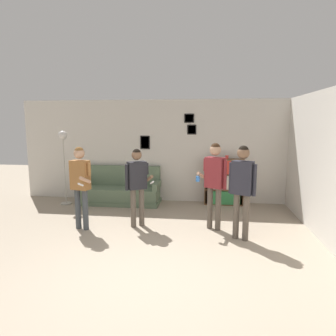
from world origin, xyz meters
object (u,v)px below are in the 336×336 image
(floor_lamp, at_px, (64,150))
(bottle_on_floor, at_px, (84,206))
(person_player_foreground_left, at_px, (80,179))
(couch, at_px, (121,191))
(bookshelf, at_px, (224,182))
(person_player_foreground_center, at_px, (137,180))
(person_watcher_holding_cup, at_px, (215,177))
(drinking_cup, at_px, (227,157))
(person_spectator_near_bookshelf, at_px, (242,182))

(floor_lamp, xyz_separation_m, bottle_on_floor, (0.68, -0.48, -1.30))
(person_player_foreground_left, bearing_deg, floor_lamp, 124.29)
(couch, relative_size, bookshelf, 1.76)
(bookshelf, distance_m, bottle_on_floor, 3.56)
(couch, height_order, person_player_foreground_center, person_player_foreground_center)
(person_player_foreground_center, distance_m, bottle_on_floor, 2.01)
(person_watcher_holding_cup, bearing_deg, floor_lamp, 159.76)
(person_player_foreground_center, bearing_deg, person_player_foreground_left, -164.33)
(bottle_on_floor, height_order, drinking_cup, drinking_cup)
(couch, distance_m, person_spectator_near_bookshelf, 3.67)
(bookshelf, bearing_deg, floor_lamp, -173.08)
(bookshelf, relative_size, floor_lamp, 0.62)
(bookshelf, bearing_deg, person_player_foreground_center, -133.86)
(floor_lamp, xyz_separation_m, drinking_cup, (4.13, 0.49, -0.17))
(bookshelf, height_order, person_spectator_near_bookshelf, person_spectator_near_bookshelf)
(person_player_foreground_left, relative_size, bottle_on_floor, 5.89)
(couch, bearing_deg, person_player_foreground_left, -95.84)
(person_player_foreground_center, height_order, person_watcher_holding_cup, person_watcher_holding_cup)
(floor_lamp, bearing_deg, couch, 12.49)
(floor_lamp, xyz_separation_m, person_watcher_holding_cup, (3.77, -1.39, -0.34))
(person_player_foreground_center, bearing_deg, person_watcher_holding_cup, 0.98)
(person_watcher_holding_cup, bearing_deg, person_player_foreground_center, -179.02)
(person_watcher_holding_cup, relative_size, person_spectator_near_bookshelf, 1.00)
(couch, height_order, floor_lamp, floor_lamp)
(person_spectator_near_bookshelf, relative_size, drinking_cup, 18.52)
(person_spectator_near_bookshelf, relative_size, bottle_on_floor, 6.13)
(couch, bearing_deg, bottle_on_floor, -131.47)
(person_player_foreground_center, distance_m, person_spectator_near_bookshelf, 2.06)
(couch, xyz_separation_m, person_player_foreground_center, (0.86, -1.72, 0.66))
(floor_lamp, relative_size, person_player_foreground_left, 1.15)
(person_spectator_near_bookshelf, bearing_deg, person_player_foreground_left, 177.31)
(person_player_foreground_center, xyz_separation_m, drinking_cup, (1.89, 1.91, 0.26))
(person_watcher_holding_cup, distance_m, person_spectator_near_bookshelf, 0.67)
(floor_lamp, height_order, person_player_foreground_center, floor_lamp)
(drinking_cup, bearing_deg, person_spectator_near_bookshelf, -87.09)
(person_watcher_holding_cup, height_order, person_spectator_near_bookshelf, person_watcher_holding_cup)
(couch, bearing_deg, person_watcher_holding_cup, -35.28)
(bottle_on_floor, distance_m, drinking_cup, 3.76)
(person_watcher_holding_cup, bearing_deg, bottle_on_floor, 163.68)
(person_watcher_holding_cup, bearing_deg, person_spectator_near_bookshelf, -44.80)
(floor_lamp, distance_m, person_spectator_near_bookshelf, 4.65)
(bottle_on_floor, relative_size, drinking_cup, 3.02)
(couch, distance_m, bookshelf, 2.72)
(bookshelf, bearing_deg, person_player_foreground_left, -142.70)
(floor_lamp, relative_size, person_player_foreground_center, 1.19)
(floor_lamp, relative_size, person_spectator_near_bookshelf, 1.11)
(couch, height_order, drinking_cup, drinking_cup)
(person_spectator_near_bookshelf, bearing_deg, person_watcher_holding_cup, 135.20)
(floor_lamp, xyz_separation_m, person_player_foreground_left, (1.17, -1.72, -0.40))
(couch, xyz_separation_m, bottle_on_floor, (-0.70, -0.79, -0.20))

